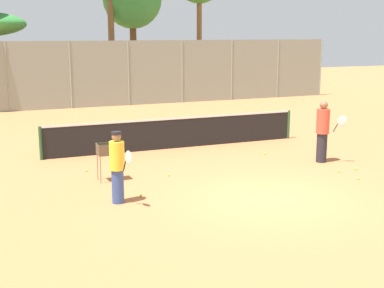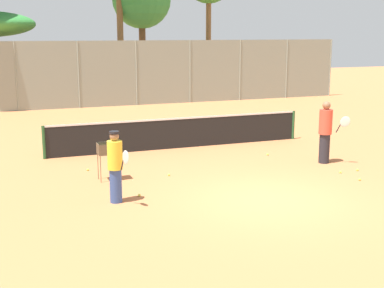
% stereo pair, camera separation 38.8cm
% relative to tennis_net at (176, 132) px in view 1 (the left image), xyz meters
% --- Properties ---
extents(ground_plane, '(80.00, 80.00, 0.00)m').
position_rel_tennis_net_xyz_m(ground_plane, '(0.00, -6.25, -0.56)').
color(ground_plane, '#C67242').
extents(tennis_net, '(9.18, 0.10, 1.07)m').
position_rel_tennis_net_xyz_m(tennis_net, '(0.00, 0.00, 0.00)').
color(tennis_net, '#26592D').
rests_on(tennis_net, ground_plane).
extents(back_fence, '(28.24, 0.08, 3.50)m').
position_rel_tennis_net_xyz_m(back_fence, '(-0.00, 11.32, 1.19)').
color(back_fence, gray).
rests_on(back_fence, ground_plane).
extents(tree_2, '(3.71, 3.71, 7.85)m').
position_rel_tennis_net_xyz_m(tree_2, '(3.39, 16.55, 5.38)').
color(tree_2, brown).
rests_on(tree_2, ground_plane).
extents(player_white_outfit, '(0.37, 0.89, 1.71)m').
position_rel_tennis_net_xyz_m(player_white_outfit, '(-3.41, -5.14, 0.33)').
color(player_white_outfit, '#334C8C').
rests_on(player_white_outfit, ground_plane).
extents(player_red_cap, '(0.80, 0.69, 1.90)m').
position_rel_tennis_net_xyz_m(player_red_cap, '(3.45, -3.60, 0.42)').
color(player_red_cap, '#26262D').
rests_on(player_red_cap, ground_plane).
extents(ball_cart, '(0.56, 0.41, 1.03)m').
position_rel_tennis_net_xyz_m(ball_cart, '(-3.15, -3.15, 0.23)').
color(ball_cart, brown).
rests_on(ball_cart, ground_plane).
extents(tennis_ball_0, '(0.07, 0.07, 0.07)m').
position_rel_tennis_net_xyz_m(tennis_ball_0, '(-1.50, -3.35, -0.52)').
color(tennis_ball_0, '#D1E54C').
rests_on(tennis_ball_0, ground_plane).
extents(tennis_ball_1, '(0.07, 0.07, 0.07)m').
position_rel_tennis_net_xyz_m(tennis_ball_1, '(3.19, -5.65, -0.52)').
color(tennis_ball_1, '#D1E54C').
rests_on(tennis_ball_1, ground_plane).
extents(tennis_ball_2, '(0.07, 0.07, 0.07)m').
position_rel_tennis_net_xyz_m(tennis_ball_2, '(-3.52, -1.97, -0.52)').
color(tennis_ball_2, '#D1E54C').
rests_on(tennis_ball_2, ground_plane).
extents(tennis_ball_3, '(0.07, 0.07, 0.07)m').
position_rel_tennis_net_xyz_m(tennis_ball_3, '(3.17, -4.82, -0.52)').
color(tennis_ball_3, '#D1E54C').
rests_on(tennis_ball_3, ground_plane).
extents(tennis_ball_4, '(0.07, 0.07, 0.07)m').
position_rel_tennis_net_xyz_m(tennis_ball_4, '(3.79, -4.79, -0.52)').
color(tennis_ball_4, '#D1E54C').
rests_on(tennis_ball_4, ground_plane).
extents(tennis_ball_5, '(0.07, 0.07, 0.07)m').
position_rel_tennis_net_xyz_m(tennis_ball_5, '(2.33, -2.07, -0.52)').
color(tennis_ball_5, '#D1E54C').
rests_on(tennis_ball_5, ground_plane).
extents(tennis_ball_7, '(0.07, 0.07, 0.07)m').
position_rel_tennis_net_xyz_m(tennis_ball_7, '(-2.78, -4.90, -0.52)').
color(tennis_ball_7, '#D1E54C').
rests_on(tennis_ball_7, ground_plane).
extents(parked_car, '(4.20, 1.70, 1.60)m').
position_rel_tennis_net_xyz_m(parked_car, '(-1.38, 14.72, 0.10)').
color(parked_car, '#3F4C8C').
rests_on(parked_car, ground_plane).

